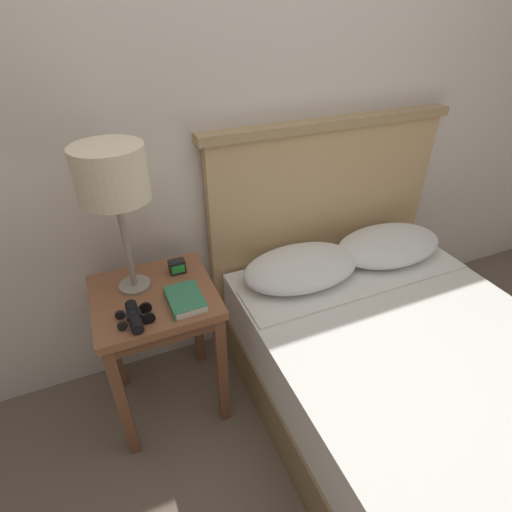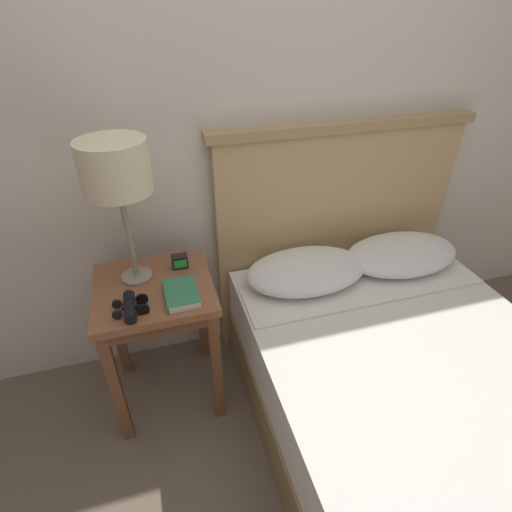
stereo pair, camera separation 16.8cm
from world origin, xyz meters
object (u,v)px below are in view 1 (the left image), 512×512
Objects in this scene: binoculars_pair at (135,316)px; nightstand at (157,313)px; table_lamp at (112,177)px; alarm_clock at (177,267)px; bed at (416,382)px; book_on_nightstand at (185,299)px.

nightstand is at bearing 56.46° from binoculars_pair.
table_lamp is 8.56× the size of alarm_clock.
nightstand is 1.16m from bed.
table_lamp is at bearing 148.08° from bed.
bed is 1.49m from table_lamp.
book_on_nightstand is at bearing 8.42° from binoculars_pair.
bed is 10.36× the size of book_on_nightstand.
book_on_nightstand is at bearing -48.31° from table_lamp.
alarm_clock is at bearing 8.49° from table_lamp.
bed reaches higher than book_on_nightstand.
table_lamp is 3.22× the size of book_on_nightstand.
table_lamp is (-0.06, 0.08, 0.60)m from nightstand.
bed is 1.22m from binoculars_pair.
alarm_clock is (0.13, 0.10, 0.14)m from nightstand.
nightstand is 0.60m from table_lamp.
book_on_nightstand is 1.16× the size of binoculars_pair.
book_on_nightstand is at bearing -96.22° from alarm_clock.
bed reaches higher than alarm_clock.
bed is 3.21× the size of table_lamp.
book_on_nightstand is at bearing -46.05° from nightstand.
alarm_clock is (0.22, 0.24, 0.01)m from binoculars_pair.
table_lamp is at bearing 128.15° from nightstand.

